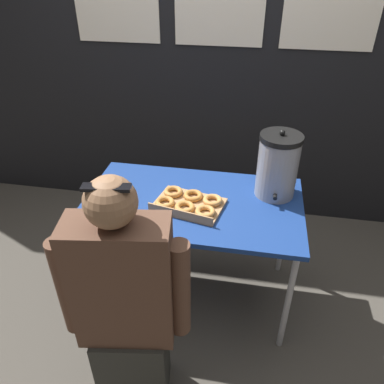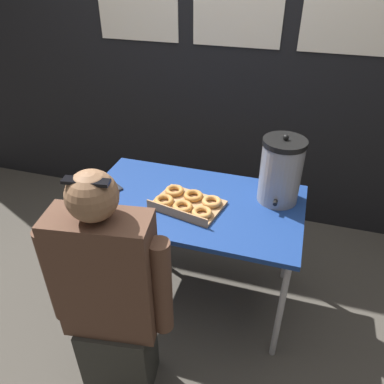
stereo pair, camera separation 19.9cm
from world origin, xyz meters
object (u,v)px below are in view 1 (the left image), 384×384
object	(u,v)px
donut_box	(188,203)
cell_phone	(105,197)
person_seated	(126,308)
coffee_urn	(278,166)

from	to	relation	value
donut_box	cell_phone	distance (m)	0.47
cell_phone	person_seated	distance (m)	0.69
cell_phone	person_seated	bearing A→B (deg)	-31.57
donut_box	cell_phone	xyz separation A→B (m)	(-0.46, -0.00, -0.02)
donut_box	cell_phone	bearing A→B (deg)	-168.12
donut_box	person_seated	xyz separation A→B (m)	(-0.16, -0.61, -0.14)
donut_box	coffee_urn	xyz separation A→B (m)	(0.45, 0.20, 0.16)
coffee_urn	cell_phone	world-z (taller)	coffee_urn
donut_box	cell_phone	size ratio (longest dim) A/B	2.38
coffee_urn	person_seated	xyz separation A→B (m)	(-0.60, -0.81, -0.30)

